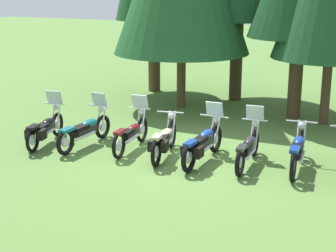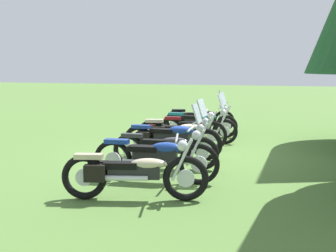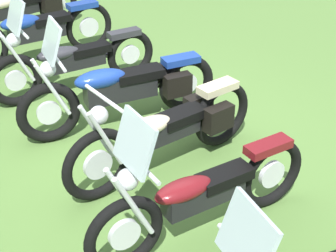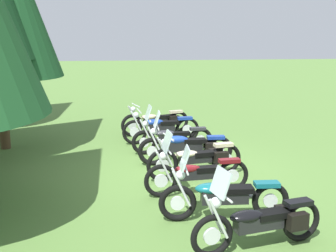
{
  "view_description": "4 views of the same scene",
  "coord_description": "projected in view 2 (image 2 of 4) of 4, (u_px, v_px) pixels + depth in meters",
  "views": [
    {
      "loc": [
        4.8,
        -11.55,
        4.31
      ],
      "look_at": [
        -0.72,
        0.47,
        0.63
      ],
      "focal_mm": 56.24,
      "sensor_mm": 36.0,
      "label": 1
    },
    {
      "loc": [
        10.16,
        2.95,
        2.08
      ],
      "look_at": [
        1.09,
        0.03,
        0.82
      ],
      "focal_mm": 47.78,
      "sensor_mm": 36.0,
      "label": 2
    },
    {
      "loc": [
        -4.62,
        1.88,
        3.24
      ],
      "look_at": [
        -0.93,
        0.02,
        0.75
      ],
      "focal_mm": 57.26,
      "sensor_mm": 36.0,
      "label": 3
    },
    {
      "loc": [
        -9.86,
        1.62,
        3.29
      ],
      "look_at": [
        1.08,
        0.29,
        0.87
      ],
      "focal_mm": 46.41,
      "sensor_mm": 36.0,
      "label": 4
    }
  ],
  "objects": [
    {
      "name": "dropped_helmet",
      "position": [
        150.0,
        124.0,
        15.36
      ],
      "size": [
        0.28,
        0.28,
        0.28
      ],
      "primitive_type": "sphere",
      "color": "maroon",
      "rests_on": "ground_plane"
    },
    {
      "name": "motorcycle_3",
      "position": [
        180.0,
        132.0,
        11.25
      ],
      "size": [
        0.83,
        2.27,
        1.02
      ],
      "rotation": [
        0.0,
        0.0,
        1.76
      ],
      "color": "black",
      "rests_on": "ground_plane"
    },
    {
      "name": "motorcycle_0",
      "position": [
        199.0,
        117.0,
        14.56
      ],
      "size": [
        0.85,
        2.2,
        1.35
      ],
      "rotation": [
        0.0,
        0.0,
        1.79
      ],
      "color": "black",
      "rests_on": "ground_plane"
    },
    {
      "name": "ground_plane",
      "position": [
        181.0,
        154.0,
        10.76
      ],
      "size": [
        80.0,
        80.0,
        0.0
      ],
      "primitive_type": "plane",
      "color": "#547A38"
    },
    {
      "name": "motorcycle_2",
      "position": [
        198.0,
        127.0,
        12.17
      ],
      "size": [
        0.61,
        2.21,
        1.36
      ],
      "rotation": [
        0.0,
        0.0,
        1.66
      ],
      "color": "black",
      "rests_on": "ground_plane"
    },
    {
      "name": "motorcycle_1",
      "position": [
        201.0,
        121.0,
        13.43
      ],
      "size": [
        0.67,
        2.33,
        1.35
      ],
      "rotation": [
        0.0,
        0.0,
        1.52
      ],
      "color": "black",
      "rests_on": "ground_plane"
    },
    {
      "name": "motorcycle_4",
      "position": [
        171.0,
        137.0,
        10.28
      ],
      "size": [
        0.76,
        2.39,
        1.37
      ],
      "rotation": [
        0.0,
        0.0,
        1.54
      ],
      "color": "black",
      "rests_on": "ground_plane"
    },
    {
      "name": "motorcycle_5",
      "position": [
        166.0,
        147.0,
        9.19
      ],
      "size": [
        0.63,
        2.26,
        1.35
      ],
      "rotation": [
        0.0,
        0.0,
        1.64
      ],
      "color": "black",
      "rests_on": "ground_plane"
    },
    {
      "name": "motorcycle_6",
      "position": [
        156.0,
        156.0,
        8.06
      ],
      "size": [
        0.75,
        2.34,
        1.02
      ],
      "rotation": [
        0.0,
        0.0,
        1.67
      ],
      "color": "black",
      "rests_on": "ground_plane"
    },
    {
      "name": "motorcycle_7",
      "position": [
        132.0,
        173.0,
        6.97
      ],
      "size": [
        0.95,
        2.27,
        1.01
      ],
      "rotation": [
        0.0,
        0.0,
        1.83
      ],
      "color": "black",
      "rests_on": "ground_plane"
    }
  ]
}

